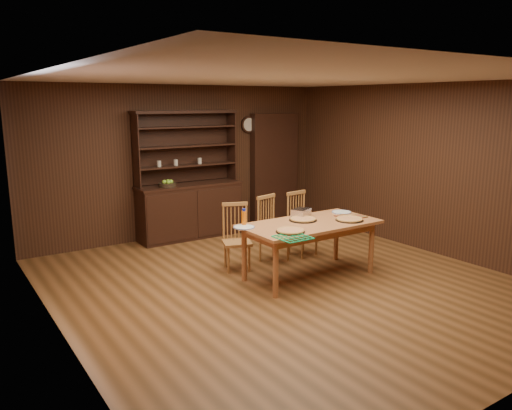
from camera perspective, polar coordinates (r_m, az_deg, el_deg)
floor at (r=6.56m, az=3.39°, el=-8.97°), size 6.00×6.00×0.00m
room_shell at (r=6.18m, az=3.56°, el=4.84°), size 6.00×6.00×6.00m
china_hutch at (r=8.66m, az=-7.62°, el=0.17°), size 1.84×0.52×2.17m
doorway at (r=9.68m, az=2.08°, el=4.21°), size 1.00×0.18×2.10m
wall_clock at (r=9.34m, az=-0.86°, el=9.18°), size 0.30×0.05×0.30m
dining_table at (r=6.65m, az=6.16°, el=-2.71°), size 1.84×0.92×0.75m
chair_left at (r=7.00m, az=-2.29°, el=-3.38°), size 0.49×0.48×0.93m
chair_center at (r=7.34m, az=1.68°, el=-2.47°), size 0.48×0.47×0.97m
chair_right at (r=7.69m, az=5.04°, el=-1.87°), size 0.44×0.42×0.97m
pizza_left at (r=6.12m, az=3.95°, el=-2.96°), size 0.36×0.36×0.04m
pizza_right at (r=6.82m, az=10.64°, el=-1.61°), size 0.37×0.37×0.04m
pizza_center at (r=6.73m, az=5.39°, el=-1.63°), size 0.38×0.38×0.04m
cooling_rack at (r=5.88m, az=4.23°, el=-3.68°), size 0.37×0.37×0.02m
plate_left at (r=6.32m, az=-1.38°, el=-2.54°), size 0.27×0.27×0.02m
plate_right at (r=7.28m, az=9.75°, el=-0.80°), size 0.28×0.28×0.02m
foil_dish at (r=6.97m, az=5.18°, el=-0.86°), size 0.32×0.29×0.11m
juice_bottle at (r=6.41m, az=-1.39°, el=-1.47°), size 0.06×0.06×0.22m
pot_holder_a at (r=7.05m, az=11.62°, el=-1.30°), size 0.20×0.20×0.01m
pot_holder_b at (r=7.03m, az=9.92°, el=-1.26°), size 0.19×0.19×0.01m
fruit_bowl at (r=8.36m, az=-10.09°, el=2.37°), size 0.30×0.30×0.12m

